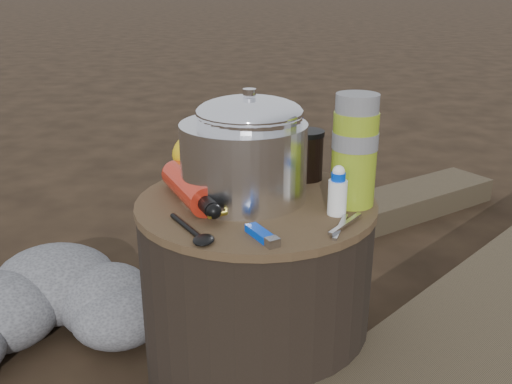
# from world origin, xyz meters

# --- Properties ---
(ground) EXTENTS (60.00, 60.00, 0.00)m
(ground) POSITION_xyz_m (0.00, 0.00, 0.00)
(ground) COLOR black
(ground) RESTS_ON ground
(stump) EXTENTS (0.50, 0.50, 0.46)m
(stump) POSITION_xyz_m (0.00, 0.00, 0.23)
(stump) COLOR black
(stump) RESTS_ON ground
(log_small) EXTENTS (0.98, 0.92, 0.09)m
(log_small) POSITION_xyz_m (0.33, 1.01, 0.05)
(log_small) COLOR #413626
(log_small) RESTS_ON ground
(foil_windscreen) EXTENTS (0.26, 0.26, 0.16)m
(foil_windscreen) POSITION_xyz_m (-0.03, 0.02, 0.54)
(foil_windscreen) COLOR white
(foil_windscreen) RESTS_ON stump
(camping_pot) EXTENTS (0.22, 0.22, 0.22)m
(camping_pot) POSITION_xyz_m (-0.02, 0.03, 0.57)
(camping_pot) COLOR white
(camping_pot) RESTS_ON stump
(fuel_bottle) EXTENTS (0.19, 0.25, 0.06)m
(fuel_bottle) POSITION_xyz_m (-0.14, -0.03, 0.49)
(fuel_bottle) COLOR red
(fuel_bottle) RESTS_ON stump
(thermos) EXTENTS (0.09, 0.09, 0.23)m
(thermos) POSITION_xyz_m (0.20, 0.01, 0.57)
(thermos) COLOR #87A31D
(thermos) RESTS_ON stump
(travel_mug) EXTENTS (0.08, 0.08, 0.11)m
(travel_mug) POSITION_xyz_m (0.09, 0.16, 0.52)
(travel_mug) COLOR black
(travel_mug) RESTS_ON stump
(stuff_sack) EXTENTS (0.17, 0.14, 0.11)m
(stuff_sack) POSITION_xyz_m (-0.13, 0.13, 0.52)
(stuff_sack) COLOR yellow
(stuff_sack) RESTS_ON stump
(food_pouch) EXTENTS (0.12, 0.04, 0.15)m
(food_pouch) POSITION_xyz_m (0.02, 0.20, 0.54)
(food_pouch) COLOR #0C0C46
(food_pouch) RESTS_ON stump
(lighter) EXTENTS (0.07, 0.08, 0.02)m
(lighter) POSITION_xyz_m (0.03, -0.18, 0.47)
(lighter) COLOR #033AD3
(lighter) RESTS_ON stump
(pot_grabber) EXTENTS (0.07, 0.12, 0.01)m
(pot_grabber) POSITION_xyz_m (0.18, -0.12, 0.47)
(pot_grabber) COLOR #ACACB1
(pot_grabber) RESTS_ON stump
(spork) EXTENTS (0.12, 0.13, 0.01)m
(spork) POSITION_xyz_m (-0.11, -0.16, 0.47)
(spork) COLOR black
(spork) RESTS_ON stump
(squeeze_bottle) EXTENTS (0.04, 0.04, 0.09)m
(squeeze_bottle) POSITION_xyz_m (0.17, -0.05, 0.51)
(squeeze_bottle) COLOR white
(squeeze_bottle) RESTS_ON stump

